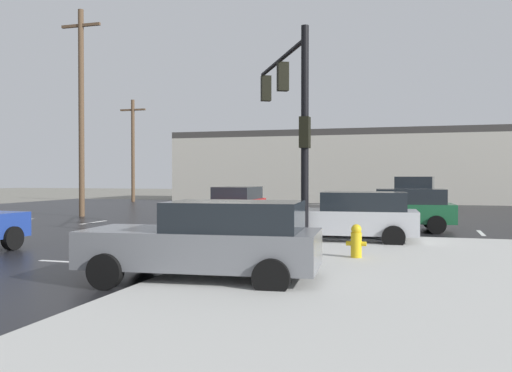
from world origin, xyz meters
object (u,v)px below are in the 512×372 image
utility_pole_distant (133,148)px  sedan_grey (210,240)px  traffic_signal_mast (291,105)px  sedan_red (234,204)px  utility_pole_far (81,109)px  sedan_silver (347,216)px  fire_hydrant (356,241)px  sedan_green (396,209)px  suv_white (415,195)px

utility_pole_distant → sedan_grey: bearing=-58.5°
traffic_signal_mast → utility_pole_distant: utility_pole_distant is taller
sedan_red → utility_pole_far: bearing=-99.2°
sedan_silver → utility_pole_far: 16.90m
utility_pole_distant → sedan_red: bearing=-49.3°
sedan_grey → utility_pole_distant: utility_pole_distant is taller
fire_hydrant → sedan_green: bearing=85.7°
sedan_silver → utility_pole_distant: bearing=-52.6°
suv_white → utility_pole_distant: (-21.81, 9.80, 3.20)m
fire_hydrant → sedan_grey: (-2.40, -3.41, 0.32)m
suv_white → utility_pole_distant: size_ratio=0.60×
fire_hydrant → suv_white: suv_white is taller
fire_hydrant → utility_pole_far: 19.37m
traffic_signal_mast → sedan_grey: (0.09, -7.23, -3.48)m
suv_white → utility_pole_far: 17.69m
sedan_grey → traffic_signal_mast: bearing=-94.4°
sedan_green → sedan_silver: (-1.27, -4.48, 0.00)m
suv_white → sedan_red: size_ratio=1.08×
sedan_green → suv_white: suv_white is taller
sedan_green → sedan_grey: 11.86m
fire_hydrant → suv_white: 16.49m
fire_hydrant → sedan_red: 11.68m
sedan_grey → utility_pole_distant: size_ratio=0.57×
sedan_green → sedan_red: bearing=-18.3°
sedan_silver → utility_pole_far: utility_pole_far is taller
sedan_red → traffic_signal_mast: bearing=33.2°
sedan_red → suv_white: bearing=130.9°
sedan_silver → utility_pole_far: bearing=-31.5°
traffic_signal_mast → utility_pole_far: 14.60m
utility_pole_far → traffic_signal_mast: bearing=-30.1°
sedan_grey → suv_white: (3.62, 19.85, 0.24)m
sedan_silver → sedan_grey: bearing=72.2°
sedan_grey → utility_pole_far: bearing=-54.0°
fire_hydrant → sedan_silver: sedan_silver is taller
traffic_signal_mast → suv_white: (3.71, 12.62, -3.24)m
traffic_signal_mast → utility_pole_distant: size_ratio=0.77×
sedan_grey → suv_white: 20.18m
fire_hydrant → utility_pole_distant: bearing=128.1°
traffic_signal_mast → sedan_red: traffic_signal_mast is taller
suv_white → sedan_grey: bearing=-7.2°
sedan_red → utility_pole_distant: size_ratio=0.56×
traffic_signal_mast → suv_white: 13.55m
utility_pole_far → utility_pole_distant: bearing=110.0°
traffic_signal_mast → suv_white: traffic_signal_mast is taller
sedan_silver → traffic_signal_mast: bearing=-11.1°
traffic_signal_mast → utility_pole_far: size_ratio=0.60×
sedan_green → sedan_red: (-7.01, 1.69, 0.00)m
sedan_grey → suv_white: suv_white is taller
sedan_red → sedan_grey: bearing=16.7°
fire_hydrant → sedan_grey: size_ratio=0.17×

